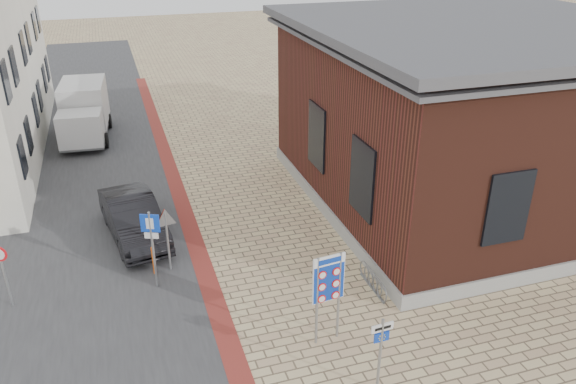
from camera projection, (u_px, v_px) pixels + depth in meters
ground at (315, 356)px, 14.27m from camera, size 120.00×120.00×0.00m
road_strip at (88, 163)px, 25.61m from camera, size 7.00×60.00×0.02m
curb_strip at (181, 199)px, 22.29m from camera, size 0.60×40.00×0.02m
brick_building at (476, 111)px, 21.23m from camera, size 13.00×13.00×6.80m
bike_rack at (373, 281)px, 16.77m from camera, size 0.08×1.80×0.60m
sedan at (134, 218)px, 19.34m from camera, size 2.30×4.73×1.49m
box_truck at (84, 112)px, 28.04m from camera, size 2.54×5.33×2.71m
border_sign at (329, 281)px, 14.02m from camera, size 0.89×0.15×2.60m
essen_sign at (381, 345)px, 12.68m from camera, size 0.55×0.07×2.04m
parking_sign at (152, 237)px, 16.21m from camera, size 0.53×0.25×2.55m
yield_sign at (166, 225)px, 17.11m from camera, size 0.75×0.22×2.12m
speed_sign at (3, 268)px, 15.56m from camera, size 0.44×0.21×2.00m
bollard at (154, 261)px, 17.38m from camera, size 0.11×0.11×0.96m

